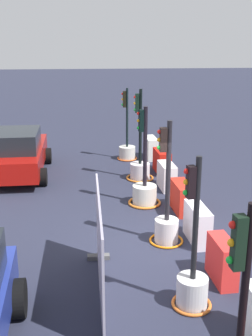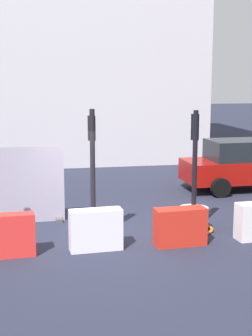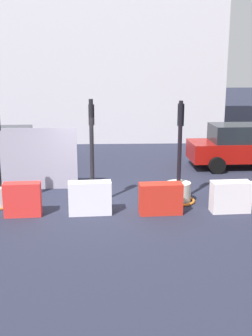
# 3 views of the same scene
# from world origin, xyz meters

# --- Properties ---
(ground_plane) EXTENTS (120.00, 120.00, 0.00)m
(ground_plane) POSITION_xyz_m (0.00, 0.00, 0.00)
(ground_plane) COLOR #242739
(traffic_light_3) EXTENTS (0.83, 0.83, 3.00)m
(traffic_light_3) POSITION_xyz_m (0.01, -0.13, 0.57)
(traffic_light_3) COLOR silver
(traffic_light_3) RESTS_ON ground_plane
(traffic_light_4) EXTENTS (0.99, 0.99, 2.93)m
(traffic_light_4) POSITION_xyz_m (2.49, 0.06, 0.44)
(traffic_light_4) COLOR beige
(traffic_light_4) RESTS_ON ground_plane
(construction_barrier_3) EXTENTS (0.98, 0.42, 0.91)m
(construction_barrier_3) POSITION_xyz_m (-1.80, -0.94, 0.45)
(construction_barrier_3) COLOR red
(construction_barrier_3) RESTS_ON ground_plane
(construction_barrier_4) EXTENTS (1.15, 0.44, 0.90)m
(construction_barrier_4) POSITION_xyz_m (-0.03, -0.89, 0.45)
(construction_barrier_4) COLOR white
(construction_barrier_4) RESTS_ON ground_plane
(construction_barrier_5) EXTENTS (1.16, 0.50, 0.84)m
(construction_barrier_5) POSITION_xyz_m (1.85, -0.93, 0.42)
(construction_barrier_5) COLOR red
(construction_barrier_5) RESTS_ON ground_plane
(car_red_compact) EXTENTS (4.32, 2.14, 1.67)m
(car_red_compact) POSITION_xyz_m (5.67, 4.15, 0.82)
(car_red_compact) COLOR #970F0B
(car_red_compact) RESTS_ON ground_plane
(site_fence_panel) EXTENTS (3.13, 0.50, 1.98)m
(site_fence_panel) POSITION_xyz_m (-2.09, 1.53, 0.93)
(site_fence_panel) COLOR #9B95A9
(site_fence_panel) RESTS_ON ground_plane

